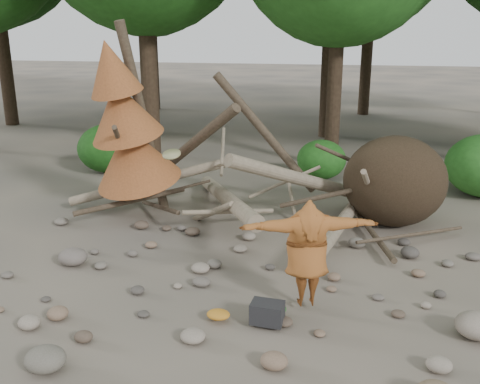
# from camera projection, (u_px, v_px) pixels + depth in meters

# --- Properties ---
(ground) EXTENTS (120.00, 120.00, 0.00)m
(ground) POSITION_uv_depth(u_px,v_px,m) (232.00, 306.00, 8.33)
(ground) COLOR #514C44
(ground) RESTS_ON ground
(deadfall_pile) EXTENTS (8.55, 5.24, 3.30)m
(deadfall_pile) POSITION_uv_depth(u_px,v_px,m) (367.00, 182.00, 11.59)
(deadfall_pile) COLOR #332619
(deadfall_pile) RESTS_ON ground
(dead_conifer) EXTENTS (2.06, 2.16, 4.35)m
(dead_conifer) POSITION_uv_depth(u_px,v_px,m) (127.00, 127.00, 11.50)
(dead_conifer) COLOR #4C3F30
(dead_conifer) RESTS_ON ground
(bush_left) EXTENTS (1.80, 1.80, 1.44)m
(bush_left) POSITION_uv_depth(u_px,v_px,m) (108.00, 148.00, 15.97)
(bush_left) COLOR #1B4F15
(bush_left) RESTS_ON ground
(bush_mid) EXTENTS (1.40, 1.40, 1.12)m
(bush_mid) POSITION_uv_depth(u_px,v_px,m) (321.00, 159.00, 15.29)
(bush_mid) COLOR #24651D
(bush_mid) RESTS_ON ground
(frisbee_thrower) EXTENTS (3.54, 1.26, 2.21)m
(frisbee_thrower) POSITION_uv_depth(u_px,v_px,m) (307.00, 252.00, 8.02)
(frisbee_thrower) COLOR brown
(frisbee_thrower) RESTS_ON ground
(backpack) EXTENTS (0.49, 0.34, 0.31)m
(backpack) POSITION_uv_depth(u_px,v_px,m) (267.00, 316.00, 7.73)
(backpack) COLOR black
(backpack) RESTS_ON ground
(cloth_green) EXTENTS (0.43, 0.35, 0.16)m
(cloth_green) POSITION_uv_depth(u_px,v_px,m) (272.00, 311.00, 8.01)
(cloth_green) COLOR #285B24
(cloth_green) RESTS_ON ground
(cloth_orange) EXTENTS (0.35, 0.29, 0.13)m
(cloth_orange) POSITION_uv_depth(u_px,v_px,m) (218.00, 318.00, 7.87)
(cloth_orange) COLOR #B3721E
(cloth_orange) RESTS_ON ground
(boulder_front_left) EXTENTS (0.53, 0.48, 0.32)m
(boulder_front_left) POSITION_uv_depth(u_px,v_px,m) (45.00, 359.00, 6.72)
(boulder_front_left) COLOR #666055
(boulder_front_left) RESTS_ON ground
(boulder_mid_right) EXTENTS (0.62, 0.56, 0.37)m
(boulder_mid_right) POSITION_uv_depth(u_px,v_px,m) (478.00, 326.00, 7.43)
(boulder_mid_right) COLOR gray
(boulder_mid_right) RESTS_ON ground
(boulder_mid_left) EXTENTS (0.53, 0.48, 0.32)m
(boulder_mid_left) POSITION_uv_depth(u_px,v_px,m) (73.00, 257.00, 9.74)
(boulder_mid_left) COLOR #685F58
(boulder_mid_left) RESTS_ON ground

